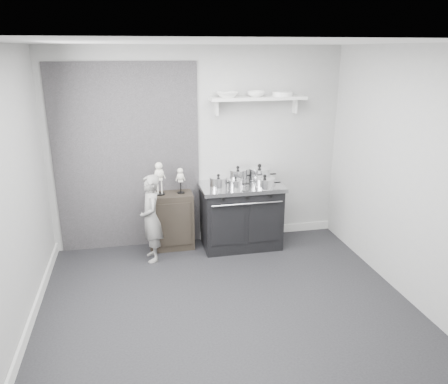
# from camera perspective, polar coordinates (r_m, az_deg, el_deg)

# --- Properties ---
(ground) EXTENTS (4.00, 4.00, 0.00)m
(ground) POSITION_cam_1_polar(r_m,az_deg,el_deg) (4.88, 0.23, -14.65)
(ground) COLOR black
(ground) RESTS_ON ground
(room_shell) EXTENTS (4.02, 3.62, 2.71)m
(room_shell) POSITION_cam_1_polar(r_m,az_deg,el_deg) (4.34, -1.30, 4.80)
(room_shell) COLOR #9E9E9B
(room_shell) RESTS_ON ground
(wall_shelf) EXTENTS (1.30, 0.26, 0.24)m
(wall_shelf) POSITION_cam_1_polar(r_m,az_deg,el_deg) (5.95, 4.47, 12.01)
(wall_shelf) COLOR silver
(wall_shelf) RESTS_ON room_shell
(stove) EXTENTS (1.11, 0.70, 0.89)m
(stove) POSITION_cam_1_polar(r_m,az_deg,el_deg) (6.07, 2.20, -3.03)
(stove) COLOR black
(stove) RESTS_ON ground
(side_cabinet) EXTENTS (0.60, 0.35, 0.78)m
(side_cabinet) POSITION_cam_1_polar(r_m,az_deg,el_deg) (6.06, -6.95, -3.75)
(side_cabinet) COLOR black
(side_cabinet) RESTS_ON ground
(child) EXTENTS (0.32, 0.45, 1.15)m
(child) POSITION_cam_1_polar(r_m,az_deg,el_deg) (5.68, -9.49, -3.42)
(child) COLOR gray
(child) RESTS_ON ground
(pot_front_left) EXTENTS (0.32, 0.23, 0.20)m
(pot_front_left) POSITION_cam_1_polar(r_m,az_deg,el_deg) (5.72, -0.73, 1.22)
(pot_front_left) COLOR silver
(pot_front_left) RESTS_ON stove
(pot_back_left) EXTENTS (0.35, 0.26, 0.23)m
(pot_back_left) POSITION_cam_1_polar(r_m,az_deg,el_deg) (6.01, 1.82, 2.17)
(pot_back_left) COLOR silver
(pot_back_left) RESTS_ON stove
(pot_back_right) EXTENTS (0.40, 0.32, 0.24)m
(pot_back_right) POSITION_cam_1_polar(r_m,az_deg,el_deg) (6.08, 4.64, 2.33)
(pot_back_right) COLOR silver
(pot_back_right) RESTS_ON stove
(pot_front_right) EXTENTS (0.35, 0.27, 0.18)m
(pot_front_right) POSITION_cam_1_polar(r_m,az_deg,el_deg) (5.80, 5.34, 1.23)
(pot_front_right) COLOR silver
(pot_front_right) RESTS_ON stove
(pot_front_center) EXTENTS (0.28, 0.19, 0.15)m
(pot_front_center) POSITION_cam_1_polar(r_m,az_deg,el_deg) (5.74, 1.52, 1.07)
(pot_front_center) COLOR silver
(pot_front_center) RESTS_ON stove
(skeleton_full) EXTENTS (0.14, 0.09, 0.52)m
(skeleton_full) POSITION_cam_1_polar(r_m,az_deg,el_deg) (5.85, -8.46, 2.08)
(skeleton_full) COLOR silver
(skeleton_full) RESTS_ON side_cabinet
(skeleton_torso) EXTENTS (0.11, 0.07, 0.40)m
(skeleton_torso) POSITION_cam_1_polar(r_m,az_deg,el_deg) (5.88, -5.71, 1.73)
(skeleton_torso) COLOR silver
(skeleton_torso) RESTS_ON side_cabinet
(bowl_large) EXTENTS (0.30, 0.30, 0.07)m
(bowl_large) POSITION_cam_1_polar(r_m,az_deg,el_deg) (5.84, 0.39, 12.61)
(bowl_large) COLOR white
(bowl_large) RESTS_ON wall_shelf
(bowl_small) EXTENTS (0.24, 0.24, 0.07)m
(bowl_small) POSITION_cam_1_polar(r_m,az_deg,el_deg) (5.93, 4.19, 12.66)
(bowl_small) COLOR white
(bowl_small) RESTS_ON wall_shelf
(plate_stack) EXTENTS (0.28, 0.28, 0.06)m
(plate_stack) POSITION_cam_1_polar(r_m,az_deg,el_deg) (6.04, 7.64, 12.58)
(plate_stack) COLOR white
(plate_stack) RESTS_ON wall_shelf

